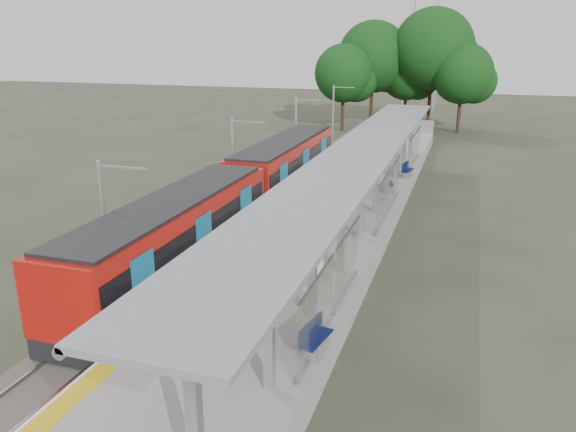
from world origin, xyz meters
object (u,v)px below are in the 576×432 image
object	(u,v)px
bench_far	(407,169)
info_pillar_near	(318,255)
info_pillar_far	(364,181)
bench_mid	(388,182)
litter_bin	(346,214)
train	(241,193)
bench_near	(314,336)

from	to	relation	value
bench_far	info_pillar_near	world-z (taller)	info_pillar_near
info_pillar_far	bench_mid	bearing A→B (deg)	41.70
bench_far	info_pillar_far	bearing A→B (deg)	-98.67
bench_mid	litter_bin	distance (m)	7.04
train	bench_far	world-z (taller)	train
info_pillar_far	info_pillar_near	bearing A→B (deg)	-96.96
bench_mid	litter_bin	size ratio (longest dim) A/B	1.38
bench_mid	info_pillar_far	size ratio (longest dim) A/B	0.72
bench_near	bench_mid	size ratio (longest dim) A/B	1.06
bench_near	info_pillar_far	world-z (taller)	info_pillar_far
bench_mid	info_pillar_near	bearing A→B (deg)	-106.92
train	info_pillar_far	size ratio (longest dim) A/B	14.39
bench_mid	train	bearing A→B (deg)	-147.34
bench_mid	info_pillar_near	world-z (taller)	info_pillar_near
bench_far	info_pillar_near	size ratio (longest dim) A/B	0.76
bench_mid	litter_bin	xyz separation A→B (m)	(-1.02, -6.96, 0.02)
train	info_pillar_far	xyz separation A→B (m)	(5.31, 5.40, -0.22)
bench_near	litter_bin	size ratio (longest dim) A/B	1.46
train	bench_near	size ratio (longest dim) A/B	18.93
info_pillar_near	bench_far	bearing A→B (deg)	65.36
bench_far	train	bearing A→B (deg)	-113.43
info_pillar_near	litter_bin	world-z (taller)	info_pillar_near
train	bench_mid	xyz separation A→B (m)	(6.49, 6.86, -0.58)
litter_bin	bench_mid	bearing A→B (deg)	81.69
info_pillar_far	litter_bin	distance (m)	5.52
info_pillar_near	litter_bin	xyz separation A→B (m)	(-0.31, 6.40, -0.32)
train	bench_near	bearing A→B (deg)	-58.94
info_pillar_near	info_pillar_far	bearing A→B (deg)	72.09
info_pillar_near	bench_near	bearing A→B (deg)	-96.18
litter_bin	bench_near	bearing A→B (deg)	-82.02
bench_near	litter_bin	world-z (taller)	litter_bin
bench_far	info_pillar_near	xyz separation A→B (m)	(-1.33, -17.15, 0.32)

